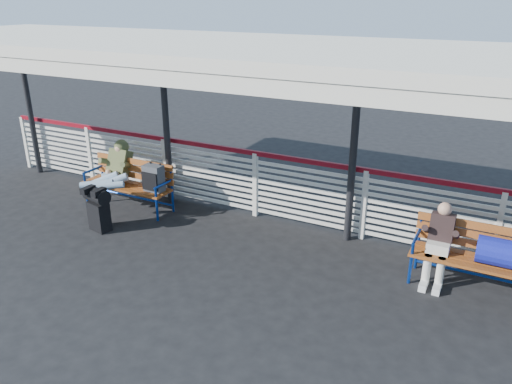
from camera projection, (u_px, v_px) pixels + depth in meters
The scene contains 8 objects.
ground at pixel (198, 261), 7.64m from camera, with size 60.00×60.00×0.00m, color black.
fence at pixel (255, 182), 8.97m from camera, with size 12.08×0.08×1.24m.
canopy at pixel (222, 51), 7.23m from camera, with size 12.60×3.60×3.16m.
luggage_stack at pixel (98, 207), 8.49m from camera, with size 0.51×0.35×0.77m.
bench_left at pixel (138, 179), 9.26m from camera, with size 1.80×0.56×0.96m.
bench_right at pixel (493, 253), 6.61m from camera, with size 1.80×0.56×0.92m.
traveler_man at pixel (109, 177), 9.11m from camera, with size 0.93×1.64×0.77m.
companion_person at pixel (439, 243), 6.91m from camera, with size 0.32×0.66×1.15m.
Camera 1 is at (3.89, -5.54, 3.81)m, focal length 35.00 mm.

